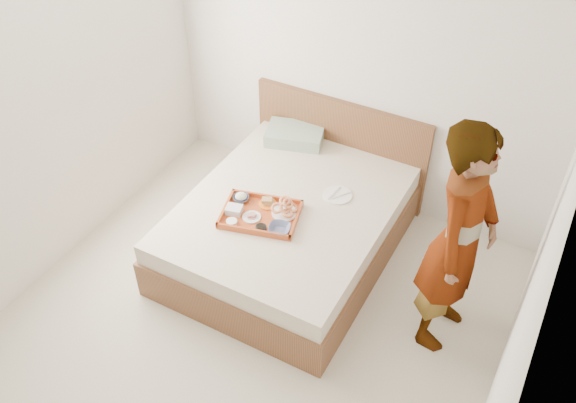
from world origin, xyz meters
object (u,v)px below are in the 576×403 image
at_px(bed, 289,228).
at_px(tray, 260,214).
at_px(dinner_plate, 338,195).
at_px(person, 459,241).

bearing_deg(bed, tray, -115.92).
distance_m(tray, dinner_plate, 0.67).
height_order(bed, tray, tray).
relative_size(bed, person, 1.10).
height_order(bed, dinner_plate, dinner_plate).
relative_size(bed, dinner_plate, 8.54).
xyz_separation_m(bed, tray, (-0.12, -0.24, 0.29)).
relative_size(bed, tray, 3.39).
bearing_deg(tray, bed, 49.27).
height_order(tray, person, person).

